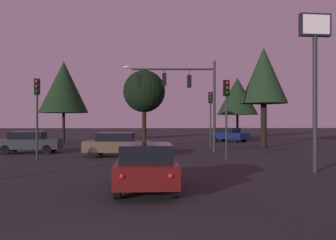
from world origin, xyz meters
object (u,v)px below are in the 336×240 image
tree_behind_sign (264,76)px  tree_center_horizon (144,92)px  car_far_lane (229,135)px  traffic_light_corner_left (37,103)px  tree_right_cluster (237,96)px  traffic_light_corner_right (226,104)px  tree_left_far (64,87)px  car_crossing_left (117,144)px  store_sign_illuminated (315,56)px  traffic_light_median (210,109)px  car_nearside_lane (146,166)px  traffic_signal_mast_arm (184,88)px  car_crossing_right (29,142)px

tree_behind_sign → tree_center_horizon: (-10.17, 1.52, -1.22)m
car_far_lane → traffic_light_corner_left: bearing=-128.5°
car_far_lane → tree_right_cluster: 9.03m
traffic_light_corner_right → tree_left_far: tree_left_far is taller
traffic_light_corner_left → car_crossing_left: traffic_light_corner_left is taller
store_sign_illuminated → tree_left_far: (-16.71, 22.07, 0.69)m
car_far_lane → store_sign_illuminated: bearing=-92.1°
traffic_light_corner_right → car_crossing_left: (-6.46, 2.41, -2.44)m
store_sign_illuminated → tree_center_horizon: size_ratio=1.04×
traffic_light_median → tree_behind_sign: tree_behind_sign is taller
car_nearside_lane → car_crossing_left: 11.11m
traffic_light_corner_left → traffic_signal_mast_arm: bearing=31.1°
tree_left_far → tree_center_horizon: size_ratio=1.26×
car_crossing_left → store_sign_illuminated: size_ratio=0.63×
tree_center_horizon → car_crossing_left: bearing=-98.7°
traffic_signal_mast_arm → traffic_light_median: traffic_signal_mast_arm is taller
traffic_light_corner_left → tree_right_cluster: size_ratio=0.59×
traffic_light_corner_left → car_far_lane: (14.52, 18.22, -2.48)m
traffic_signal_mast_arm → car_crossing_left: (-4.46, -2.83, -3.80)m
traffic_signal_mast_arm → tree_right_cluster: tree_right_cluster is taller
car_nearside_lane → tree_center_horizon: (-0.79, 19.76, 4.06)m
traffic_signal_mast_arm → traffic_light_median: bearing=52.2°
traffic_light_corner_right → tree_center_horizon: size_ratio=0.68×
tree_behind_sign → store_sign_illuminated: bearing=-98.2°
traffic_signal_mast_arm → car_far_lane: traffic_signal_mast_arm is taller
traffic_light_corner_left → car_far_lane: 23.43m
car_crossing_left → tree_right_cluster: (12.85, 23.09, 4.67)m
tree_right_cluster → traffic_light_corner_left: bearing=-123.8°
tree_center_horizon → store_sign_illuminated: bearing=-63.2°
traffic_light_corner_left → tree_left_far: tree_left_far is taller
traffic_light_corner_left → car_nearside_lane: 10.90m
traffic_light_corner_right → car_far_lane: 18.77m
traffic_light_corner_left → traffic_light_median: 13.75m
traffic_signal_mast_arm → store_sign_illuminated: size_ratio=0.95×
traffic_light_median → car_nearside_lane: size_ratio=1.08×
store_sign_illuminated → car_crossing_left: bearing=142.8°
car_nearside_lane → car_far_lane: bearing=73.1°
car_far_lane → car_nearside_lane: bearing=-106.9°
traffic_light_median → car_crossing_left: (-6.78, -5.82, -2.44)m
tree_center_horizon → tree_behind_sign: bearing=-8.5°
traffic_signal_mast_arm → traffic_light_median: (2.32, 2.99, -1.36)m
traffic_light_corner_left → tree_right_cluster: tree_right_cluster is taller
traffic_light_corner_right → car_crossing_right: 14.09m
car_far_lane → tree_behind_sign: 10.06m
traffic_light_corner_left → car_nearside_lane: traffic_light_corner_left is taller
traffic_light_corner_right → tree_center_horizon: tree_center_horizon is taller
traffic_signal_mast_arm → traffic_light_corner_right: bearing=-69.1°
car_far_lane → tree_right_cluster: bearing=70.6°
traffic_light_corner_right → car_nearside_lane: (-4.32, -8.49, -2.44)m
tree_behind_sign → tree_right_cluster: size_ratio=1.08×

